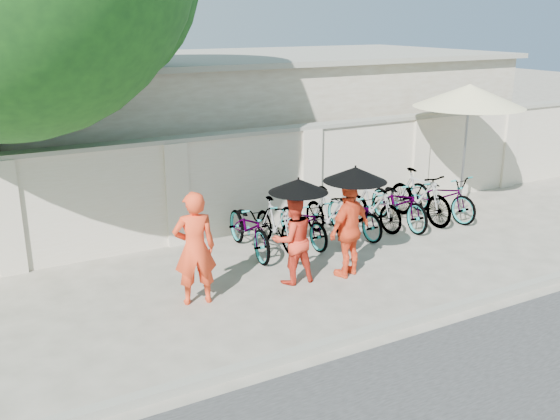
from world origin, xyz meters
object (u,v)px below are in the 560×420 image
patio_umbrella (469,97)px  monk_right (349,230)px  monk_center (293,239)px  monk_left (195,248)px

patio_umbrella → monk_right: bearing=-157.5°
monk_center → monk_left: bearing=1.2°
monk_right → patio_umbrella: 5.02m
monk_left → monk_center: 1.70m
monk_center → monk_right: bearing=170.7°
patio_umbrella → monk_center: bearing=-163.4°
monk_left → patio_umbrella: size_ratio=0.62×
monk_left → patio_umbrella: (7.02, 1.54, 1.69)m
monk_center → patio_umbrella: 5.85m
monk_left → monk_right: bearing=-173.8°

